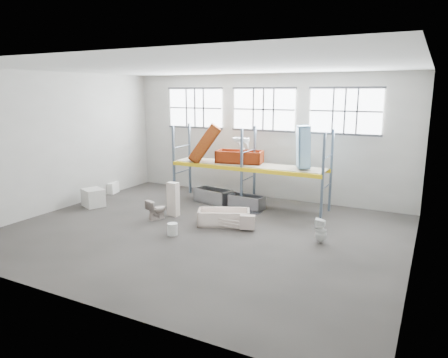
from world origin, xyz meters
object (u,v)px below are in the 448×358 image
Objects in this scene: toilet_beige at (156,209)px; bucket at (172,229)px; steel_tub_right at (246,202)px; cistern_tall at (173,199)px; toilet_white at (321,231)px; bathtub_beige at (224,217)px; rust_tub_flat at (240,157)px; steel_tub_left at (213,196)px; carton_near at (93,198)px; blue_tub_upright at (303,147)px.

bucket is at bearing 162.41° from toilet_beige.
toilet_beige reaches higher than steel_tub_right.
cistern_tall is 5.31m from toilet_white.
bathtub_beige is 1.41× the size of cistern_tall.
toilet_white is at bearing -27.83° from bathtub_beige.
cistern_tall is 3.20m from rust_tub_flat.
bucket is (0.69, -3.84, -0.09)m from steel_tub_left.
toilet_white is at bearing -26.14° from steel_tub_left.
cistern_tall is (0.29, 0.61, 0.25)m from toilet_beige.
carton_near is (-3.13, 0.22, -0.01)m from toilet_beige.
steel_tub_right is at bearing -167.85° from blue_tub_upright.
cistern_tall is 1.53× the size of carton_near.
toilet_white is at bearing 19.12° from bucket.
toilet_beige is at bearing -112.49° from cistern_tall.
bathtub_beige is 5.47m from carton_near.
toilet_white is at bearing 1.00° from carton_near.
cistern_tall is 4.94m from blue_tub_upright.
blue_tub_upright reaches higher than steel_tub_left.
bucket is (-0.93, -1.62, -0.06)m from bathtub_beige.
steel_tub_right is (-0.15, 2.13, -0.00)m from bathtub_beige.
cistern_tall is 2.06m from bucket.
toilet_white is 8.72m from carton_near.
cistern_tall reaches higher than steel_tub_right.
toilet_beige is 2.85m from steel_tub_left.
rust_tub_flat reaches higher than toilet_beige.
blue_tub_upright is (1.83, 2.56, 2.15)m from bathtub_beige.
cistern_tall is 2.22m from steel_tub_left.
bucket is 4.72m from carton_near.
blue_tub_upright is (3.87, 2.49, 1.80)m from cistern_tall.
rust_tub_flat is (-0.73, 2.72, 1.57)m from bathtub_beige.
carton_near is (-8.72, -0.15, -0.03)m from toilet_white.
rust_tub_flat is at bearing 87.39° from bucket.
steel_tub_left is at bearing 101.27° from bathtub_beige.
steel_tub_right reaches higher than bucket.
toilet_beige is at bearing -143.33° from blue_tub_upright.
rust_tub_flat is at bearing 134.65° from steel_tub_right.
carton_near is (-3.84, -2.55, 0.06)m from steel_tub_left.
steel_tub_left is at bearing -122.59° from toilet_white.
bucket is at bearing -144.57° from bathtub_beige.
cistern_tall is at bearing -132.51° from steel_tub_right.
bucket is (-0.78, -3.75, -0.06)m from steel_tub_right.
steel_tub_right is 2.95m from blue_tub_upright.
rust_tub_flat is (1.31, 2.65, 1.22)m from cistern_tall.
rust_tub_flat reaches higher than carton_near.
cistern_tall is 3.45m from carton_near.
steel_tub_left is 1.48m from steel_tub_right.
steel_tub_left reaches higher than bathtub_beige.
steel_tub_left is at bearing 33.56° from carton_near.
bathtub_beige is at bearing -86.08° from steel_tub_right.
steel_tub_left is (0.42, 2.16, -0.32)m from cistern_tall.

